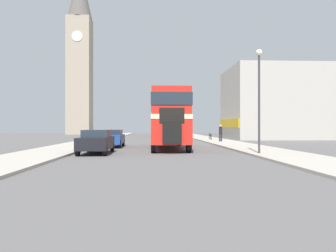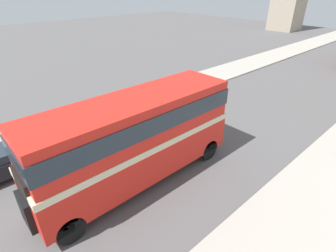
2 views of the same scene
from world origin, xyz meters
TOP-DOWN VIEW (x-y plane):
  - ground_plane at (0.00, 0.00)m, footprint 120.00×120.00m
  - sidewalk_right at (6.75, 0.00)m, footprint 3.50×120.00m
  - sidewalk_left at (-6.75, 0.00)m, footprint 3.50×120.00m
  - double_decker_bus at (0.73, 2.94)m, footprint 2.50×9.47m
  - bus_distant at (1.82, 33.12)m, footprint 2.38×9.29m
  - car_parked_near at (-3.76, -1.21)m, footprint 1.69×4.10m
  - car_parked_mid at (-3.68, 5.28)m, footprint 1.82×4.30m
  - pedestrian_walking at (6.54, 12.06)m, footprint 0.34×0.34m
  - bicycle_on_pavement at (6.44, 17.35)m, footprint 0.05×1.76m
  - street_lamp at (5.60, -2.74)m, footprint 0.36×0.36m
  - church_tower at (-15.99, 50.41)m, footprint 5.13×5.13m
  - shop_building_block at (17.60, 22.33)m, footprint 15.61×10.92m

SIDE VIEW (x-z plane):
  - ground_plane at x=0.00m, z-range 0.00..0.00m
  - sidewalk_right at x=6.75m, z-range 0.00..0.12m
  - sidewalk_left at x=-6.75m, z-range 0.00..0.12m
  - bicycle_on_pavement at x=6.44m, z-range 0.09..0.87m
  - car_parked_mid at x=-3.68m, z-range 0.04..1.41m
  - car_parked_near at x=-3.76m, z-range 0.03..1.45m
  - pedestrian_walking at x=6.54m, z-range 0.23..1.93m
  - bus_distant at x=1.82m, z-range 0.39..4.45m
  - double_decker_bus at x=0.73m, z-range 0.40..4.45m
  - street_lamp at x=5.60m, z-range 1.03..6.89m
  - shop_building_block at x=17.60m, z-range 0.00..9.41m
  - church_tower at x=-15.99m, z-range 0.39..36.71m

